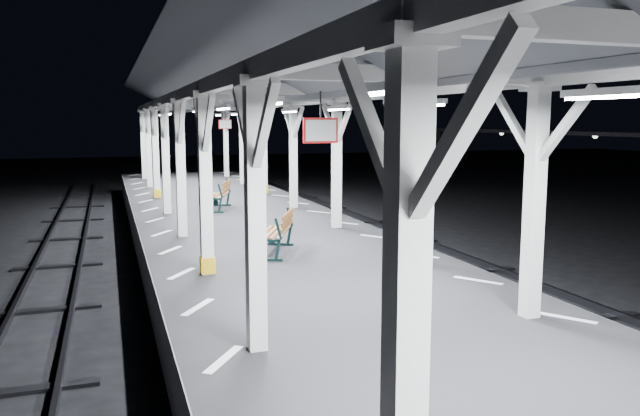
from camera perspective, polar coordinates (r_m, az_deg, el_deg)
ground at (r=10.63m, az=2.61°, el=-12.96°), size 120.00×120.00×0.00m
platform at (r=10.46m, az=2.63°, el=-10.40°), size 6.00×50.00×1.00m
hazard_stripes_left at (r=9.72m, az=-11.08°, el=-8.87°), size 1.00×48.00×0.01m
hazard_stripes_right at (r=11.41m, az=14.25°, el=-6.44°), size 1.00×48.00×0.01m
track_left at (r=10.05m, az=-25.98°, el=-14.58°), size 2.20×60.00×0.16m
track_right at (r=13.19m, az=23.57°, el=-9.08°), size 2.20×60.00×0.16m
canopy at (r=9.94m, az=2.83°, el=12.40°), size 5.40×49.00×4.65m
bench_mid at (r=13.26m, az=-3.79°, el=-2.12°), size 1.22×1.75×0.89m
bench_far at (r=20.00m, az=-9.07°, el=1.25°), size 1.12×1.79×0.91m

